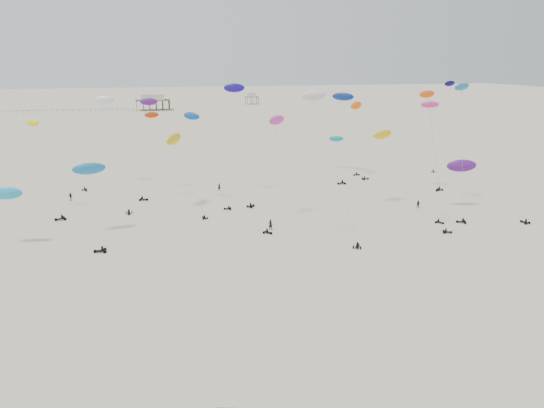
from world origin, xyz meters
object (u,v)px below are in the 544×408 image
object	(u,v)px
rig_9	(198,132)
rig_0	(101,116)
pavilion_main	(153,103)
pavilion_small	(252,99)
spectator_0	(270,230)
rig_4	(275,143)

from	to	relation	value
rig_9	rig_0	bearing A→B (deg)	55.43
pavilion_main	pavilion_small	world-z (taller)	pavilion_main
pavilion_main	spectator_0	distance (m)	254.86
rig_0	spectator_0	bearing A→B (deg)	100.12
rig_0	rig_4	distance (m)	51.63
pavilion_small	rig_0	xyz separation A→B (m)	(-89.13, -240.27, 13.89)
pavilion_small	rig_0	world-z (taller)	rig_0
pavilion_small	spectator_0	xyz separation A→B (m)	(-58.39, -284.56, -3.49)
rig_9	rig_4	bearing A→B (deg)	-131.49
pavilion_main	spectator_0	bearing A→B (deg)	-87.39
pavilion_main	rig_0	world-z (taller)	rig_0
rig_4	spectator_0	world-z (taller)	rig_4
pavilion_small	rig_9	size ratio (longest dim) A/B	0.44
spectator_0	rig_0	bearing A→B (deg)	-24.76
rig_9	pavilion_small	bearing A→B (deg)	-1.35
rig_4	spectator_0	size ratio (longest dim) A/B	9.05
pavilion_main	pavilion_small	xyz separation A→B (m)	(70.00, 30.00, -0.74)
pavilion_small	rig_4	bearing A→B (deg)	-101.39
pavilion_small	rig_9	bearing A→B (deg)	-104.64
rig_0	rig_9	bearing A→B (deg)	107.50
pavilion_small	rig_4	world-z (taller)	rig_4
pavilion_main	rig_4	bearing A→B (deg)	-86.90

